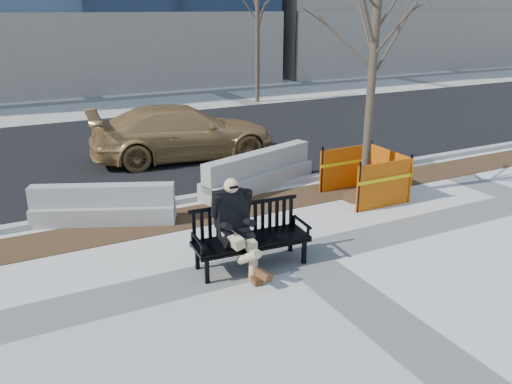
# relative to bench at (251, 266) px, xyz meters

# --- Properties ---
(ground) EXTENTS (120.00, 120.00, 0.00)m
(ground) POSITION_rel_bench_xyz_m (0.97, -0.02, 0.00)
(ground) COLOR beige
(ground) RESTS_ON ground
(mulch_strip) EXTENTS (40.00, 1.20, 0.02)m
(mulch_strip) POSITION_rel_bench_xyz_m (0.97, 2.58, 0.00)
(mulch_strip) COLOR #47301C
(mulch_strip) RESTS_ON ground
(asphalt_street) EXTENTS (60.00, 10.40, 0.01)m
(asphalt_street) POSITION_rel_bench_xyz_m (0.97, 8.78, 0.00)
(asphalt_street) COLOR black
(asphalt_street) RESTS_ON ground
(curb) EXTENTS (60.00, 0.25, 0.12)m
(curb) POSITION_rel_bench_xyz_m (0.97, 3.53, 0.06)
(curb) COLOR #9E9B93
(curb) RESTS_ON ground
(bench) EXTENTS (2.09, 0.87, 1.09)m
(bench) POSITION_rel_bench_xyz_m (0.00, 0.00, 0.00)
(bench) COLOR black
(bench) RESTS_ON ground
(seated_man) EXTENTS (0.77, 1.20, 1.61)m
(seated_man) POSITION_rel_bench_xyz_m (-0.28, 0.07, 0.00)
(seated_man) COLOR black
(seated_man) RESTS_ON ground
(tree_fence) EXTENTS (2.31, 2.31, 5.75)m
(tree_fence) POSITION_rel_bench_xyz_m (3.91, 1.89, 0.00)
(tree_fence) COLOR orange
(tree_fence) RESTS_ON ground
(sedan) EXTENTS (5.58, 2.76, 1.56)m
(sedan) POSITION_rel_bench_xyz_m (1.30, 7.05, 0.00)
(sedan) COLOR #9D7742
(sedan) RESTS_ON ground
(jersey_barrier_left) EXTENTS (2.91, 1.69, 0.84)m
(jersey_barrier_left) POSITION_rel_bench_xyz_m (-1.86, 3.12, 0.00)
(jersey_barrier_left) COLOR gray
(jersey_barrier_left) RESTS_ON ground
(jersey_barrier_right) EXTENTS (3.35, 1.63, 0.95)m
(jersey_barrier_right) POSITION_rel_bench_xyz_m (1.98, 3.57, 0.00)
(jersey_barrier_right) COLOR gray
(jersey_barrier_right) RESTS_ON ground
(far_tree_right) EXTENTS (2.71, 2.71, 6.11)m
(far_tree_right) POSITION_rel_bench_xyz_m (7.69, 14.72, 0.00)
(far_tree_right) COLOR #4E3E32
(far_tree_right) RESTS_ON ground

